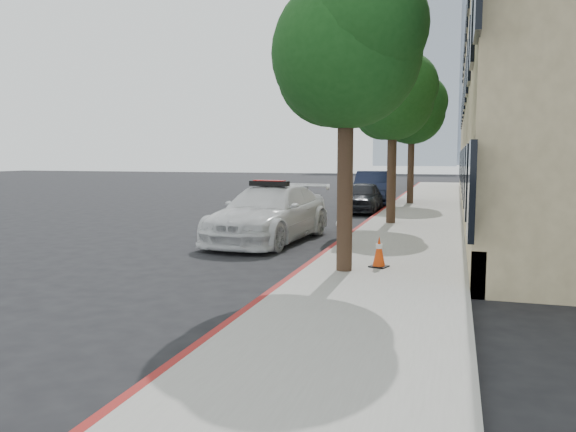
# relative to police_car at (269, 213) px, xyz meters

# --- Properties ---
(ground) EXTENTS (120.00, 120.00, 0.00)m
(ground) POSITION_rel_police_car_xyz_m (-0.02, -2.06, -0.77)
(ground) COLOR black
(ground) RESTS_ON ground
(sidewalk) EXTENTS (3.20, 50.00, 0.15)m
(sidewalk) POSITION_rel_police_car_xyz_m (3.58, 7.94, -0.69)
(sidewalk) COLOR gray
(sidewalk) RESTS_ON ground
(curb_strip) EXTENTS (0.12, 50.00, 0.15)m
(curb_strip) POSITION_rel_police_car_xyz_m (2.04, 7.94, -0.69)
(curb_strip) COLOR maroon
(curb_strip) RESTS_ON ground
(building) EXTENTS (8.00, 36.00, 10.00)m
(building) POSITION_rel_police_car_xyz_m (9.18, 12.94, 4.23)
(building) COLOR tan
(building) RESTS_ON ground
(tower_left) EXTENTS (18.00, 14.00, 60.00)m
(tower_left) POSITION_rel_police_car_xyz_m (-4.02, 117.94, 29.23)
(tower_left) COLOR #9EA8B7
(tower_left) RESTS_ON ground
(tower_right) EXTENTS (14.00, 14.00, 44.00)m
(tower_right) POSITION_rel_police_car_xyz_m (8.98, 132.94, 21.23)
(tower_right) COLOR #9EA8B7
(tower_right) RESTS_ON ground
(tree_near) EXTENTS (2.92, 2.82, 5.62)m
(tree_near) POSITION_rel_police_car_xyz_m (2.91, -4.08, 3.51)
(tree_near) COLOR black
(tree_near) RESTS_ON sidewalk
(tree_mid) EXTENTS (2.77, 2.64, 5.43)m
(tree_mid) POSITION_rel_police_car_xyz_m (2.91, 3.92, 3.39)
(tree_mid) COLOR black
(tree_mid) RESTS_ON sidewalk
(tree_far) EXTENTS (3.10, 3.00, 5.81)m
(tree_far) POSITION_rel_police_car_xyz_m (2.91, 11.92, 3.62)
(tree_far) COLOR black
(tree_far) RESTS_ON sidewalk
(police_car) EXTENTS (2.61, 5.45, 1.68)m
(police_car) POSITION_rel_police_car_xyz_m (0.00, 0.00, 0.00)
(police_car) COLOR white
(police_car) RESTS_ON ground
(parked_car_mid) EXTENTS (1.55, 3.75, 1.27)m
(parked_car_mid) POSITION_rel_police_car_xyz_m (1.18, 8.51, -0.13)
(parked_car_mid) COLOR #202228
(parked_car_mid) RESTS_ON ground
(parked_car_far) EXTENTS (2.03, 4.97, 1.60)m
(parked_car_far) POSITION_rel_police_car_xyz_m (1.18, 12.16, 0.03)
(parked_car_far) COLOR #141A32
(parked_car_far) RESTS_ON ground
(fire_hydrant) EXTENTS (0.38, 0.35, 0.92)m
(fire_hydrant) POSITION_rel_police_car_xyz_m (2.33, -1.27, -0.17)
(fire_hydrant) COLOR silver
(fire_hydrant) RESTS_ON sidewalk
(traffic_cone) EXTENTS (0.41, 0.41, 0.62)m
(traffic_cone) POSITION_rel_police_car_xyz_m (3.49, -3.57, -0.31)
(traffic_cone) COLOR black
(traffic_cone) RESTS_ON sidewalk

